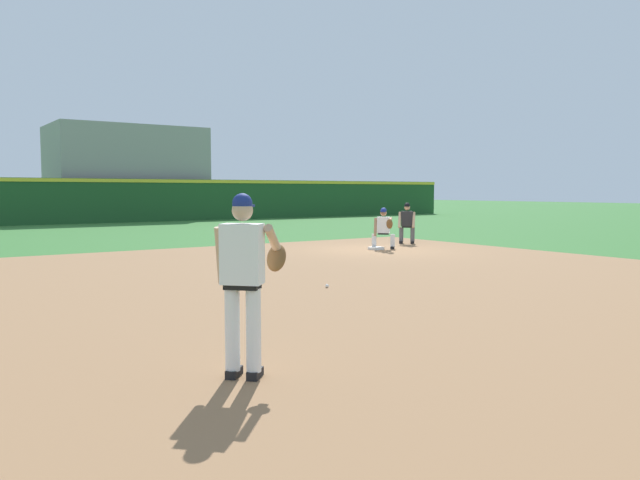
# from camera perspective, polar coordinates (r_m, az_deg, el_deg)

# --- Properties ---
(ground_plane) EXTENTS (160.00, 160.00, 0.00)m
(ground_plane) POSITION_cam_1_polar(r_m,az_deg,el_deg) (20.01, 5.15, -0.89)
(ground_plane) COLOR #336B2D
(infield_dirt_patch) EXTENTS (18.00, 18.00, 0.01)m
(infield_dirt_patch) POSITION_cam_1_polar(r_m,az_deg,el_deg) (13.13, 2.24, -3.71)
(infield_dirt_patch) COLOR #936B47
(infield_dirt_patch) RESTS_ON ground
(first_base_bag) EXTENTS (0.38, 0.38, 0.09)m
(first_base_bag) POSITION_cam_1_polar(r_m,az_deg,el_deg) (20.01, 5.15, -0.76)
(first_base_bag) COLOR white
(first_base_bag) RESTS_ON ground
(baseball) EXTENTS (0.07, 0.07, 0.07)m
(baseball) POSITION_cam_1_polar(r_m,az_deg,el_deg) (12.14, 0.65, -4.22)
(baseball) COLOR white
(baseball) RESTS_ON ground
(pitcher) EXTENTS (0.85, 0.55, 1.86)m
(pitcher) POSITION_cam_1_polar(r_m,az_deg,el_deg) (6.26, -6.86, -3.08)
(pitcher) COLOR black
(pitcher) RESTS_ON ground
(first_baseman) EXTENTS (0.74, 1.08, 1.34)m
(first_baseman) POSITION_cam_1_polar(r_m,az_deg,el_deg) (20.17, 5.86, 1.23)
(first_baseman) COLOR black
(first_baseman) RESTS_ON ground
(umpire) EXTENTS (0.67, 0.68, 1.46)m
(umpire) POSITION_cam_1_polar(r_m,az_deg,el_deg) (22.40, 7.96, 1.69)
(umpire) COLOR black
(umpire) RESTS_ON ground
(outfield_wall) EXTENTS (48.00, 0.54, 2.60)m
(outfield_wall) POSITION_cam_1_polar(r_m,az_deg,el_deg) (39.47, -15.60, 3.65)
(outfield_wall) COLOR #1E4C23
(outfield_wall) RESTS_ON ground
(stadium_seating_block) EXTENTS (9.34, 5.90, 6.00)m
(stadium_seating_block) POSITION_cam_1_polar(r_m,az_deg,el_deg) (43.05, -17.25, 5.84)
(stadium_seating_block) COLOR gray
(stadium_seating_block) RESTS_ON ground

